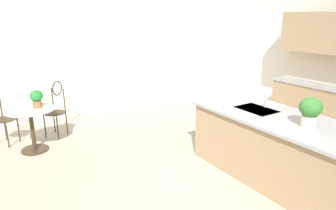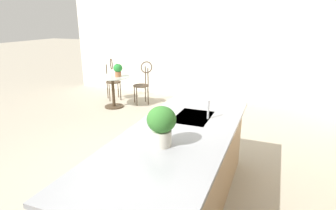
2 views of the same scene
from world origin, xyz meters
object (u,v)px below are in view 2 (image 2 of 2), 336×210
(potted_plant_on_table, at_px, (118,69))
(potted_plant_counter_near, at_px, (162,124))
(bistro_table, at_px, (113,89))
(chair_near_window, at_px, (143,81))
(chair_by_island, at_px, (113,77))

(potted_plant_on_table, xyz_separation_m, potted_plant_counter_near, (3.31, 2.50, 0.23))
(bistro_table, bearing_deg, potted_plant_on_table, 107.94)
(chair_near_window, xyz_separation_m, potted_plant_counter_near, (3.78, 2.10, 0.56))
(bistro_table, relative_size, potted_plant_counter_near, 2.13)
(chair_near_window, distance_m, potted_plant_counter_near, 4.37)
(chair_near_window, bearing_deg, potted_plant_on_table, -39.91)
(potted_plant_on_table, height_order, potted_plant_counter_near, potted_plant_counter_near)
(chair_near_window, distance_m, chair_by_island, 0.93)
(potted_plant_on_table, bearing_deg, chair_by_island, -137.31)
(bistro_table, bearing_deg, chair_near_window, 134.31)
(potted_plant_on_table, bearing_deg, chair_near_window, 140.09)
(bistro_table, xyz_separation_m, chair_near_window, (-0.52, 0.53, 0.13))
(bistro_table, relative_size, chair_near_window, 0.77)
(chair_near_window, relative_size, chair_by_island, 1.00)
(bistro_table, distance_m, potted_plant_counter_near, 4.25)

